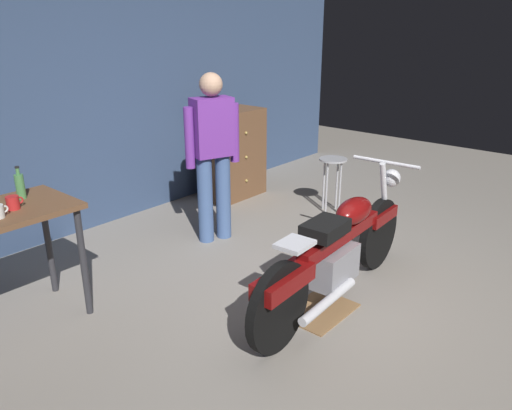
{
  "coord_description": "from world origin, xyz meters",
  "views": [
    {
      "loc": [
        -2.98,
        -1.89,
        2.11
      ],
      "look_at": [
        0.02,
        0.7,
        0.65
      ],
      "focal_mm": 35.1,
      "sensor_mm": 36.0,
      "label": 1
    }
  ],
  "objects": [
    {
      "name": "ground_plane",
      "position": [
        0.0,
        0.0,
        0.0
      ],
      "size": [
        12.0,
        12.0,
        0.0
      ],
      "primitive_type": "plane",
      "color": "gray"
    },
    {
      "name": "back_wall",
      "position": [
        0.0,
        2.8,
        1.55
      ],
      "size": [
        8.0,
        0.12,
        3.1
      ],
      "primitive_type": "cube",
      "color": "#384C70",
      "rests_on": "ground_plane"
    },
    {
      "name": "motorcycle",
      "position": [
        0.1,
        -0.08,
        0.45
      ],
      "size": [
        2.19,
        0.6,
        1.0
      ],
      "rotation": [
        0.0,
        0.0,
        0.06
      ],
      "color": "black",
      "rests_on": "ground_plane"
    },
    {
      "name": "person_standing",
      "position": [
        0.33,
        1.52,
        0.93
      ],
      "size": [
        0.54,
        0.33,
        1.67
      ],
      "rotation": [
        0.0,
        0.0,
        2.81
      ],
      "color": "#446095",
      "rests_on": "ground_plane"
    },
    {
      "name": "shop_stool",
      "position": [
        1.78,
        1.05,
        0.5
      ],
      "size": [
        0.32,
        0.32,
        0.64
      ],
      "color": "#B2B2B7",
      "rests_on": "ground_plane"
    },
    {
      "name": "wooden_dresser",
      "position": [
        1.43,
        2.3,
        0.55
      ],
      "size": [
        0.8,
        0.47,
        1.1
      ],
      "color": "brown",
      "rests_on": "ground_plane"
    },
    {
      "name": "drip_tray",
      "position": [
        -0.12,
        -0.08,
        0.01
      ],
      "size": [
        0.56,
        0.4,
        0.01
      ],
      "primitive_type": "cube",
      "color": "olive",
      "rests_on": "ground_plane"
    },
    {
      "name": "mug_red_diner",
      "position": [
        -1.63,
        1.46,
        0.95
      ],
      "size": [
        0.12,
        0.09,
        0.09
      ],
      "color": "red",
      "rests_on": "workbench"
    },
    {
      "name": "bottle",
      "position": [
        -1.5,
        1.64,
        1.0
      ],
      "size": [
        0.06,
        0.06,
        0.24
      ],
      "color": "#4C8C4C",
      "rests_on": "workbench"
    }
  ]
}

